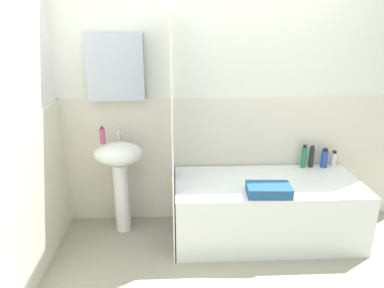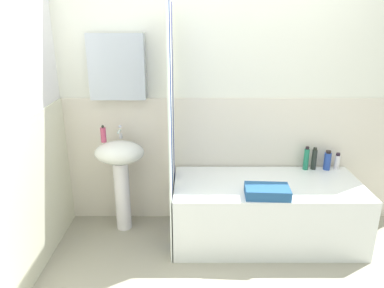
% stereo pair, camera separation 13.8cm
% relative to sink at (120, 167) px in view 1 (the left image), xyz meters
% --- Properties ---
extents(wall_back_tiled, '(3.60, 0.18, 2.40)m').
position_rel_sink_xyz_m(wall_back_tiled, '(0.94, 0.23, 0.51)').
color(wall_back_tiled, white).
rests_on(wall_back_tiled, ground_plane).
extents(wall_left_tiled, '(0.07, 1.81, 2.40)m').
position_rel_sink_xyz_m(wall_left_tiled, '(-0.57, -0.69, 0.49)').
color(wall_left_tiled, white).
rests_on(wall_left_tiled, ground_plane).
extents(sink, '(0.44, 0.34, 0.86)m').
position_rel_sink_xyz_m(sink, '(0.00, 0.00, 0.00)').
color(sink, white).
rests_on(sink, ground_plane).
extents(faucet, '(0.03, 0.12, 0.12)m').
position_rel_sink_xyz_m(faucet, '(-0.00, 0.08, 0.29)').
color(faucet, silver).
rests_on(faucet, sink).
extents(soap_dispenser, '(0.05, 0.05, 0.15)m').
position_rel_sink_xyz_m(soap_dispenser, '(-0.13, -0.01, 0.30)').
color(soap_dispenser, '#BE4466').
rests_on(soap_dispenser, sink).
extents(bathtub, '(1.61, 0.73, 0.54)m').
position_rel_sink_xyz_m(bathtub, '(1.30, -0.17, -0.36)').
color(bathtub, white).
rests_on(bathtub, ground_plane).
extents(shower_curtain, '(0.01, 0.73, 2.00)m').
position_rel_sink_xyz_m(shower_curtain, '(0.48, -0.17, 0.37)').
color(shower_curtain, white).
rests_on(shower_curtain, ground_plane).
extents(lotion_bottle, '(0.05, 0.05, 0.16)m').
position_rel_sink_xyz_m(lotion_bottle, '(2.00, 0.14, -0.01)').
color(lotion_bottle, white).
rests_on(lotion_bottle, bathtub).
extents(body_wash_bottle, '(0.06, 0.06, 0.19)m').
position_rel_sink_xyz_m(body_wash_bottle, '(1.90, 0.12, 0.00)').
color(body_wash_bottle, '#2949A5').
rests_on(body_wash_bottle, bathtub).
extents(conditioner_bottle, '(0.05, 0.05, 0.21)m').
position_rel_sink_xyz_m(conditioner_bottle, '(1.78, 0.13, 0.02)').
color(conditioner_bottle, '#252C27').
rests_on(conditioner_bottle, bathtub).
extents(shampoo_bottle, '(0.05, 0.05, 0.22)m').
position_rel_sink_xyz_m(shampoo_bottle, '(1.70, 0.12, 0.02)').
color(shampoo_bottle, '#227F5C').
rests_on(shampoo_bottle, bathtub).
extents(towel_folded, '(0.36, 0.23, 0.08)m').
position_rel_sink_xyz_m(towel_folded, '(1.24, -0.42, -0.04)').
color(towel_folded, '#255589').
rests_on(towel_folded, bathtub).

